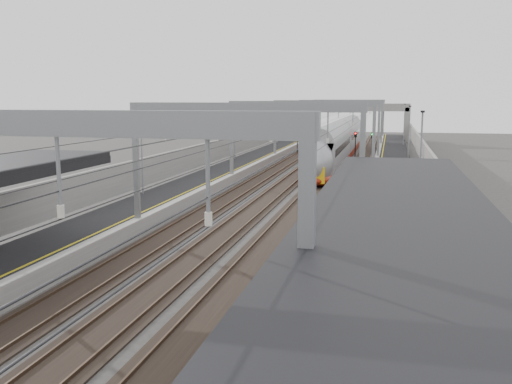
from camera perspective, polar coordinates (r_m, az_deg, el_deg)
The scene contains 13 objects.
platform_left at distance 55.44m, azimuth -3.29°, elevation 1.75°, with size 4.00×120.00×1.00m, color black.
platform_right at distance 53.18m, azimuth 13.48°, elevation 1.18°, with size 4.00×120.00×1.00m, color black.
tracks at distance 53.79m, azimuth 4.91°, elevation 1.01°, with size 11.40×140.00×0.20m.
overhead_line at distance 59.80m, azimuth 5.93°, elevation 7.69°, with size 13.00×140.00×6.60m.
canopy_right at distance 11.00m, azimuth 14.76°, elevation -5.31°, with size 4.40×30.00×4.24m.
overbridge at distance 107.97m, azimuth 9.26°, elevation 7.89°, with size 22.00×2.20×6.90m.
wall_left at distance 56.29m, azimuth -6.43°, elevation 2.95°, with size 0.30×120.00×3.20m, color slate.
wall_right at distance 53.15m, azimuth 16.97°, elevation 2.22°, with size 0.30×120.00×3.20m, color slate.
train at distance 71.12m, azimuth 8.25°, elevation 4.58°, with size 2.61×47.52×4.13m.
bench at distance 22.23m, azimuth 16.30°, elevation -7.23°, with size 0.77×2.03×1.02m.
signal_green at distance 81.61m, azimuth 4.16°, elevation 5.52°, with size 0.32×0.32×3.48m.
signal_red_near at distance 76.83m, azimuth 9.92°, elevation 5.17°, with size 0.32×0.32×3.48m.
signal_red_far at distance 75.29m, azimuth 11.53°, elevation 5.04°, with size 0.32×0.32×3.48m.
Camera 1 is at (7.66, -7.67, 7.81)m, focal length 40.00 mm.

